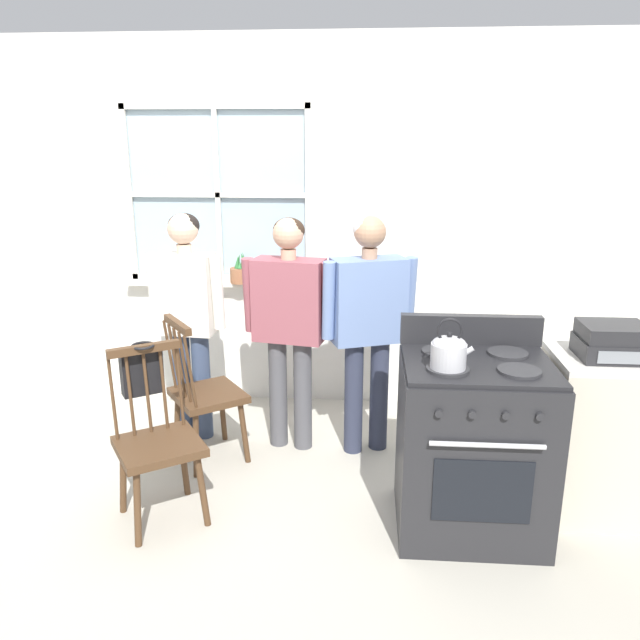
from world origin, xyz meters
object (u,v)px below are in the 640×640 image
at_px(person_teen_center, 289,313).
at_px(potted_plant, 241,272).
at_px(stereo, 613,342).
at_px(stove, 472,444).
at_px(kettle, 449,351).
at_px(person_adult_right, 368,313).
at_px(chair_near_wall, 205,395).
at_px(handbag, 142,370).
at_px(side_counter, 598,435).
at_px(chair_by_window, 158,444).
at_px(person_elderly_left, 188,307).

relative_size(person_teen_center, potted_plant, 6.44).
bearing_deg(person_teen_center, stereo, -9.22).
distance_m(potted_plant, stereo, 2.59).
bearing_deg(stove, kettle, -141.87).
bearing_deg(kettle, potted_plant, 128.42).
distance_m(person_adult_right, potted_plant, 1.21).
xyz_separation_m(kettle, stereo, (0.87, 0.31, -0.04)).
height_order(chair_near_wall, person_adult_right, person_adult_right).
distance_m(kettle, handbag, 1.65).
height_order(stove, side_counter, stove).
bearing_deg(kettle, side_counter, 21.04).
relative_size(person_adult_right, kettle, 6.26).
distance_m(chair_by_window, handbag, 0.41).
relative_size(chair_near_wall, side_counter, 1.05).
relative_size(chair_near_wall, kettle, 3.84).
height_order(potted_plant, handbag, potted_plant).
height_order(chair_by_window, person_elderly_left, person_elderly_left).
distance_m(chair_by_window, side_counter, 2.37).
xyz_separation_m(chair_by_window, person_elderly_left, (-0.09, 0.97, 0.49)).
bearing_deg(stove, handbag, 175.43).
bearing_deg(stereo, side_counter, 90.00).
distance_m(chair_by_window, chair_near_wall, 0.66).
xyz_separation_m(handbag, stereo, (2.48, 0.04, 0.21)).
height_order(chair_by_window, handbag, same).
height_order(chair_near_wall, stove, stove).
height_order(chair_near_wall, stereo, stereo).
height_order(person_teen_center, handbag, person_teen_center).
bearing_deg(stereo, kettle, -160.16).
height_order(person_elderly_left, stove, person_elderly_left).
xyz_separation_m(handbag, side_counter, (2.48, 0.06, -0.33)).
bearing_deg(stove, chair_by_window, -178.14).
distance_m(person_elderly_left, handbag, 0.79).
distance_m(chair_near_wall, stove, 1.68).
bearing_deg(person_teen_center, person_adult_right, 8.96).
bearing_deg(person_adult_right, chair_near_wall, 171.41).
xyz_separation_m(chair_by_window, stove, (1.65, 0.05, 0.04)).
relative_size(chair_near_wall, person_elderly_left, 0.62).
relative_size(person_elderly_left, person_teen_center, 1.01).
bearing_deg(kettle, chair_by_window, 176.98).
distance_m(chair_by_window, person_elderly_left, 1.09).
bearing_deg(potted_plant, stove, -45.90).
bearing_deg(stereo, person_adult_right, 153.50).
height_order(chair_near_wall, handbag, same).
xyz_separation_m(kettle, handbag, (-1.61, 0.27, -0.25)).
height_order(person_teen_center, person_adult_right, person_adult_right).
bearing_deg(side_counter, person_elderly_left, 163.66).
distance_m(kettle, side_counter, 1.10).
xyz_separation_m(chair_by_window, handbag, (-0.13, 0.20, 0.34)).
bearing_deg(chair_near_wall, stove, -147.28).
bearing_deg(handbag, stove, -4.57).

